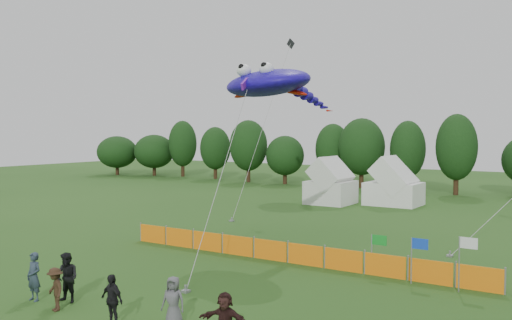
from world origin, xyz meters
The scene contains 14 objects.
ground centered at (0.00, 0.00, 0.00)m, with size 160.00×160.00×0.00m, color #234C16.
treeline centered at (1.61, 44.93, 4.18)m, with size 104.57×8.78×8.36m.
tent_left centered at (-8.43, 30.73, 1.68)m, with size 3.76×3.76×3.32m.
tent_right centered at (-3.50, 32.98, 1.63)m, with size 4.56×3.65×3.22m.
barrier_fence centered at (-0.33, 9.29, 0.50)m, with size 19.90×0.06×1.00m.
flag_row centered at (7.23, 8.95, 1.38)m, with size 6.73×0.79×2.25m.
spectator_a centered at (-5.22, -1.45, 0.93)m, with size 0.68×0.44×1.86m, color #2B3948.
spectator_b centered at (-3.97, -0.90, 0.94)m, with size 0.92×0.71×1.89m, color black.
spectator_c centered at (-3.51, -1.79, 0.79)m, with size 1.01×0.58×1.57m, color #352315.
spectator_d centered at (-0.66, -1.72, 0.86)m, with size 1.01×0.42×1.72m, color black.
spectator_e centered at (1.12, -0.67, 0.84)m, with size 0.82×0.53×1.67m, color #56555B.
spectator_f centered at (3.67, -1.25, 0.84)m, with size 1.57×0.50×1.69m, color black.
stingray_kite centered at (-2.79, 11.81, 9.00)m, with size 6.94×16.45×10.04m.
small_kite_dark centered at (-9.95, 22.83, 8.04)m, with size 0.88×8.45×14.03m.
Camera 1 is at (13.64, -14.65, 6.50)m, focal length 40.00 mm.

